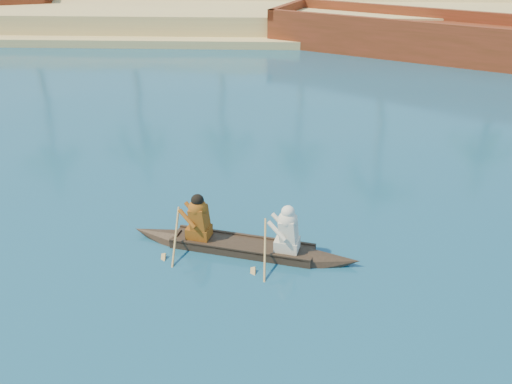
# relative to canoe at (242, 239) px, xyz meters

# --- Properties ---
(canoe) EXTENTS (4.64, 1.62, 1.27)m
(canoe) POSITION_rel_canoe_xyz_m (0.00, 0.00, 0.00)
(canoe) COLOR #32241B
(canoe) RESTS_ON ground
(barge_right) EXTENTS (12.72, 8.80, 2.02)m
(barge_right) POSITION_rel_canoe_xyz_m (6.44, 17.39, 0.46)
(barge_right) COLOR maroon
(barge_right) RESTS_ON ground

